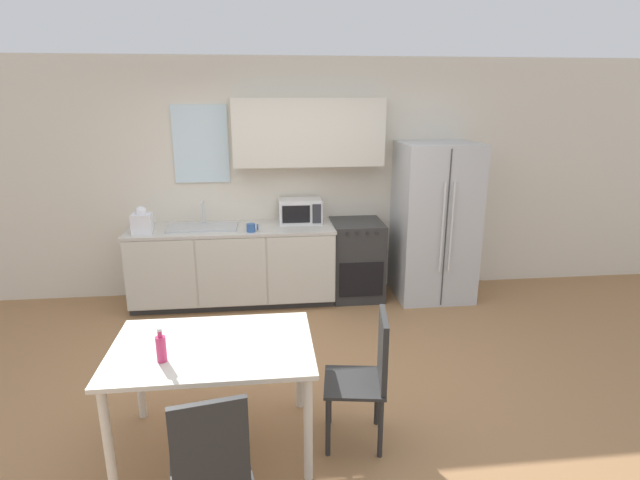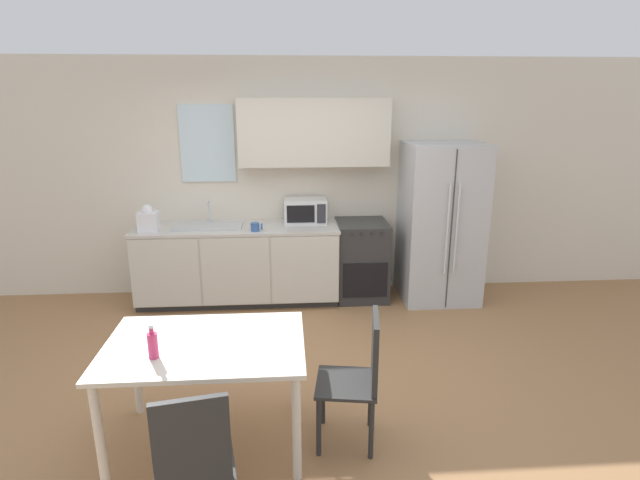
{
  "view_description": "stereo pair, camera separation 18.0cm",
  "coord_description": "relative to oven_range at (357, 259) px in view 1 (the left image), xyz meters",
  "views": [
    {
      "loc": [
        -0.18,
        -3.72,
        2.28
      ],
      "look_at": [
        0.3,
        0.5,
        1.05
      ],
      "focal_mm": 28.0,
      "sensor_mm": 36.0,
      "label": 1
    },
    {
      "loc": [
        0.0,
        -3.73,
        2.28
      ],
      "look_at": [
        0.3,
        0.5,
        1.05
      ],
      "focal_mm": 28.0,
      "sensor_mm": 36.0,
      "label": 2
    }
  ],
  "objects": [
    {
      "name": "oven_range",
      "position": [
        0.0,
        0.0,
        0.0
      ],
      "size": [
        0.57,
        0.63,
        0.9
      ],
      "color": "#2D2D2D",
      "rests_on": "ground_plane"
    },
    {
      "name": "kitchen_counter",
      "position": [
        -1.41,
        -0.02,
        -0.0
      ],
      "size": [
        2.25,
        0.68,
        0.89
      ],
      "color": "#333333",
      "rests_on": "ground_plane"
    },
    {
      "name": "dining_table",
      "position": [
        -1.4,
        -2.49,
        0.21
      ],
      "size": [
        1.28,
        0.88,
        0.75
      ],
      "color": "beige",
      "rests_on": "ground_plane"
    },
    {
      "name": "ground_plane",
      "position": [
        -0.86,
        -1.7,
        -0.45
      ],
      "size": [
        12.0,
        12.0,
        0.0
      ],
      "primitive_type": "plane",
      "color": "#9E7047"
    },
    {
      "name": "dining_chair_side",
      "position": [
        -0.39,
        -2.54,
        0.09
      ],
      "size": [
        0.46,
        0.46,
        0.93
      ],
      "rotation": [
        0.0,
        0.0,
        1.42
      ],
      "color": "#282828",
      "rests_on": "ground_plane"
    },
    {
      "name": "coffee_mug",
      "position": [
        -1.19,
        -0.24,
        0.48
      ],
      "size": [
        0.13,
        0.09,
        0.09
      ],
      "color": "#335999",
      "rests_on": "kitchen_counter"
    },
    {
      "name": "dining_chair_near",
      "position": [
        -1.35,
        -3.3,
        0.09
      ],
      "size": [
        0.47,
        0.47,
        0.93
      ],
      "rotation": [
        0.0,
        0.0,
        0.18
      ],
      "color": "#282828",
      "rests_on": "ground_plane"
    },
    {
      "name": "drink_bottle",
      "position": [
        -1.68,
        -2.65,
        0.39
      ],
      "size": [
        0.06,
        0.06,
        0.22
      ],
      "color": "#DB386B",
      "rests_on": "dining_table"
    },
    {
      "name": "kitchen_sink",
      "position": [
        -1.72,
        -0.02,
        0.45
      ],
      "size": [
        0.75,
        0.38,
        0.27
      ],
      "color": "#B7BABC",
      "rests_on": "kitchen_counter"
    },
    {
      "name": "grocery_bag_0",
      "position": [
        -2.33,
        -0.16,
        0.56
      ],
      "size": [
        0.21,
        0.18,
        0.29
      ],
      "rotation": [
        0.0,
        0.0,
        0.04
      ],
      "color": "white",
      "rests_on": "kitchen_counter"
    },
    {
      "name": "refrigerator",
      "position": [
        0.88,
        -0.07,
        0.45
      ],
      "size": [
        0.85,
        0.79,
        1.79
      ],
      "color": "silver",
      "rests_on": "ground_plane"
    },
    {
      "name": "wall_back",
      "position": [
        -0.82,
        0.31,
        0.99
      ],
      "size": [
        12.0,
        0.38,
        2.7
      ],
      "color": "beige",
      "rests_on": "ground_plane"
    },
    {
      "name": "microwave",
      "position": [
        -0.64,
        0.11,
        0.57
      ],
      "size": [
        0.48,
        0.34,
        0.27
      ],
      "color": "silver",
      "rests_on": "kitchen_counter"
    }
  ]
}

